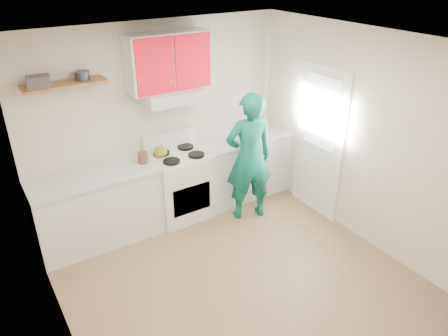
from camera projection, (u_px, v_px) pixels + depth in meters
floor at (239, 280)px, 4.81m from camera, size 3.80×3.80×0.00m
ceiling at (244, 45)px, 3.63m from camera, size 3.60×3.80×0.04m
back_wall at (159, 122)px, 5.65m from camera, size 3.60×0.04×2.60m
front_wall at (406, 295)px, 2.80m from camera, size 3.60×0.04×2.60m
left_wall at (54, 238)px, 3.36m from camera, size 0.04×3.80×2.60m
right_wall at (365, 141)px, 5.09m from camera, size 0.04×3.80×2.60m
door at (320, 142)px, 5.73m from camera, size 0.05×0.85×2.05m
door_glass at (321, 113)px, 5.52m from camera, size 0.01×0.55×0.95m
counter_left at (98, 209)px, 5.31m from camera, size 1.52×0.60×0.90m
counter_right at (242, 167)px, 6.36m from camera, size 1.32×0.60×0.90m
stove at (180, 185)px, 5.83m from camera, size 0.76×0.65×0.92m
range_hood at (172, 96)px, 5.35m from camera, size 0.76×0.44×0.15m
upper_cabinets at (168, 61)px, 5.20m from camera, size 1.02×0.33×0.70m
shelf at (65, 84)px, 4.66m from camera, size 0.90×0.30×0.04m
books at (38, 82)px, 4.46m from camera, size 0.26×0.20×0.12m
tin at (82, 75)px, 4.73m from camera, size 0.18×0.18×0.10m
kettle at (160, 152)px, 5.54m from camera, size 0.23×0.23×0.15m
crock at (143, 159)px, 5.39m from camera, size 0.14×0.14×0.16m
cutting_board at (217, 145)px, 5.95m from camera, size 0.29×0.23×0.02m
silicone_mat at (258, 138)px, 6.18m from camera, size 0.32×0.28×0.01m
person at (249, 158)px, 5.62m from camera, size 0.74×0.59×1.78m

